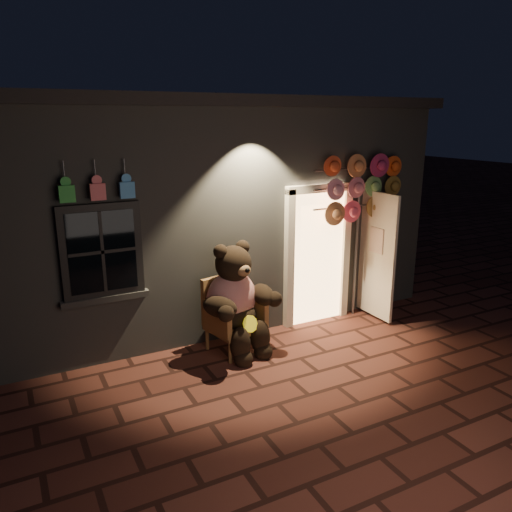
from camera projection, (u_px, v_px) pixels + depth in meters
ground at (290, 379)px, 6.23m from camera, size 60.00×60.00×0.00m
shop_building at (180, 197)px, 9.18m from camera, size 7.30×5.95×3.51m
wicker_armchair at (231, 314)px, 6.95m from camera, size 0.82×0.77×1.03m
teddy_bear at (236, 301)px, 6.78m from camera, size 1.14×0.99×1.60m
hat_rack at (362, 188)px, 7.65m from camera, size 1.63×0.22×2.62m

